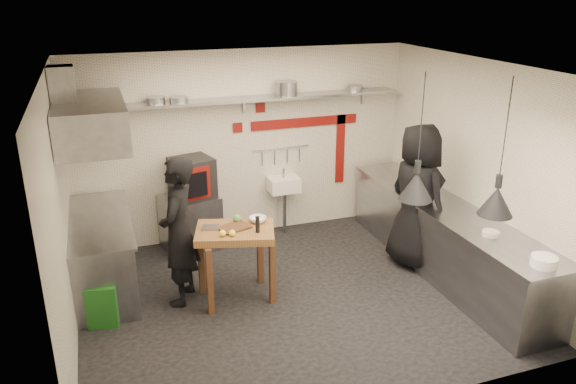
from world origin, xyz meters
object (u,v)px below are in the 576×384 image
object	(u,v)px
chef_right	(417,197)
chef_left	(179,232)
oven_stand	(191,222)
prep_table	(236,264)
green_bin	(104,302)
combi_oven	(192,178)

from	to	relation	value
chef_right	chef_left	bearing A→B (deg)	76.48
oven_stand	chef_right	distance (m)	3.23
prep_table	chef_left	distance (m)	0.80
green_bin	chef_left	bearing A→B (deg)	11.61
prep_table	chef_right	distance (m)	2.57
oven_stand	chef_left	distance (m)	1.55
prep_table	chef_left	xyz separation A→B (m)	(-0.64, 0.16, 0.45)
green_bin	oven_stand	bearing A→B (deg)	51.37
oven_stand	prep_table	world-z (taller)	prep_table
chef_left	chef_right	distance (m)	3.15
green_bin	prep_table	size ratio (longest dim) A/B	0.54
oven_stand	prep_table	xyz separation A→B (m)	(0.28, -1.58, 0.06)
chef_right	green_bin	bearing A→B (deg)	79.51
green_bin	chef_left	xyz separation A→B (m)	(0.92, 0.19, 0.66)
oven_stand	prep_table	bearing A→B (deg)	-94.52
oven_stand	green_bin	bearing A→B (deg)	-143.26
combi_oven	chef_left	bearing A→B (deg)	-121.55
oven_stand	chef_left	bearing A→B (deg)	-118.88
prep_table	chef_right	bearing A→B (deg)	17.56
oven_stand	combi_oven	size ratio (longest dim) A/B	1.38
chef_left	oven_stand	bearing A→B (deg)	-169.76
prep_table	oven_stand	bearing A→B (deg)	115.96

